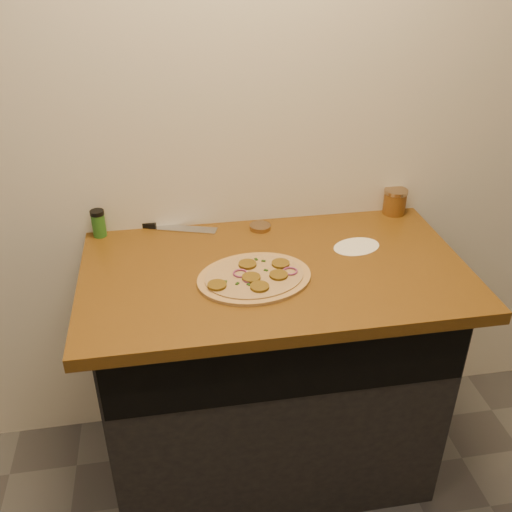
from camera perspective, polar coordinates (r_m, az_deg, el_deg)
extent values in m
cube|color=beige|center=(1.91, 0.07, 15.82)|extent=(4.00, 0.02, 2.70)
cube|color=black|center=(2.09, 1.47, -11.71)|extent=(1.10, 0.60, 0.86)
cube|color=brown|center=(1.79, 1.84, -1.61)|extent=(1.20, 0.70, 0.04)
cylinder|color=tan|center=(1.72, -0.16, -2.19)|extent=(0.40, 0.40, 0.01)
cylinder|color=beige|center=(1.71, -0.16, -1.98)|extent=(0.35, 0.35, 0.00)
cylinder|color=brown|center=(1.70, 2.27, -1.91)|extent=(0.06, 0.06, 0.01)
cylinder|color=brown|center=(1.76, -0.86, -0.83)|extent=(0.06, 0.06, 0.01)
cylinder|color=brown|center=(1.65, 0.36, -3.08)|extent=(0.06, 0.06, 0.01)
cylinder|color=brown|center=(1.69, -0.48, -2.17)|extent=(0.06, 0.06, 0.01)
cylinder|color=brown|center=(1.66, -3.92, -2.92)|extent=(0.06, 0.06, 0.01)
cylinder|color=brown|center=(1.76, 2.47, -0.76)|extent=(0.06, 0.06, 0.01)
torus|color=#752C5A|center=(1.69, -0.59, -2.29)|extent=(0.05, 0.05, 0.01)
torus|color=#752C5A|center=(1.71, -1.59, -1.73)|extent=(0.05, 0.05, 0.01)
torus|color=#752C5A|center=(1.73, 3.44, -1.51)|extent=(0.05, 0.05, 0.01)
cube|color=black|center=(1.67, -1.88, -2.77)|extent=(0.01, 0.01, 0.00)
cube|color=black|center=(1.66, -0.71, -2.87)|extent=(0.01, 0.01, 0.00)
cube|color=black|center=(1.78, 0.76, -0.49)|extent=(0.01, 0.01, 0.00)
cube|color=black|center=(1.68, -3.06, -2.59)|extent=(0.01, 0.01, 0.00)
cube|color=black|center=(1.73, 1.00, -1.43)|extent=(0.01, 0.01, 0.00)
cube|color=black|center=(1.73, 2.61, -1.52)|extent=(0.01, 0.01, 0.00)
cube|color=black|center=(1.68, -3.74, -2.63)|extent=(0.01, 0.01, 0.00)
cube|color=black|center=(1.68, -0.16, -2.54)|extent=(0.01, 0.01, 0.00)
cube|color=black|center=(1.79, 0.01, -0.33)|extent=(0.01, 0.01, 0.00)
cube|color=black|center=(1.73, 2.14, -1.57)|extent=(0.01, 0.02, 0.00)
cube|color=#B7BAC1|center=(2.01, -7.30, 2.71)|extent=(0.24, 0.12, 0.01)
cube|color=black|center=(2.06, -11.68, 3.15)|extent=(0.13, 0.06, 0.02)
cylinder|color=#977958|center=(2.00, 0.42, 2.92)|extent=(0.09, 0.09, 0.02)
cylinder|color=#A61910|center=(2.16, 13.69, 5.15)|extent=(0.08, 0.08, 0.08)
cylinder|color=#977958|center=(2.14, 13.84, 6.28)|extent=(0.09, 0.09, 0.01)
cylinder|color=#29631F|center=(2.01, -15.44, 2.98)|extent=(0.05, 0.05, 0.08)
cylinder|color=black|center=(1.99, -15.63, 4.20)|extent=(0.05, 0.05, 0.01)
cylinder|color=silver|center=(1.92, 10.02, 0.94)|extent=(0.20, 0.20, 0.00)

